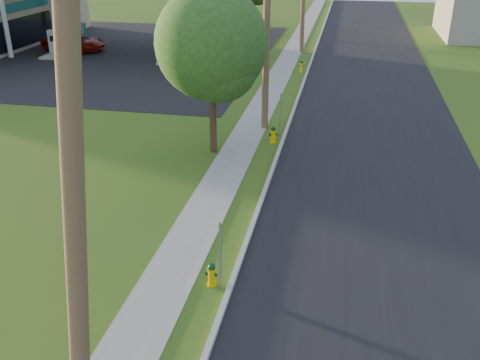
% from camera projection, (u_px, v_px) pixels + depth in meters
% --- Properties ---
extents(road, '(8.00, 120.00, 0.02)m').
position_uv_depth(road, '(379.00, 203.00, 18.47)').
color(road, black).
rests_on(road, ground).
extents(curb, '(0.15, 120.00, 0.15)m').
position_uv_depth(curb, '(265.00, 191.00, 19.16)').
color(curb, '#A3A195').
rests_on(curb, ground).
extents(sidewalk, '(1.50, 120.00, 0.03)m').
position_uv_depth(sidewalk, '(217.00, 189.00, 19.50)').
color(sidewalk, gray).
rests_on(sidewalk, ground).
extents(forecourt, '(26.00, 28.00, 0.02)m').
position_uv_depth(forecourt, '(99.00, 51.00, 41.66)').
color(forecourt, black).
rests_on(forecourt, ground).
extents(utility_pole_near, '(1.40, 0.32, 9.48)m').
position_uv_depth(utility_pole_near, '(74.00, 223.00, 7.58)').
color(utility_pole_near, brown).
rests_on(utility_pole_near, ground).
extents(utility_pole_mid, '(1.40, 0.32, 9.80)m').
position_uv_depth(utility_pole_mid, '(267.00, 21.00, 23.51)').
color(utility_pole_mid, brown).
rests_on(utility_pole_mid, ground).
extents(sign_post_near, '(0.05, 0.04, 2.00)m').
position_uv_depth(sign_post_near, '(220.00, 257.00, 13.66)').
color(sign_post_near, gray).
rests_on(sign_post_near, ground).
extents(sign_post_mid, '(0.05, 0.04, 2.00)m').
position_uv_depth(sign_post_mid, '(280.00, 115.00, 24.14)').
color(sign_post_mid, gray).
rests_on(sign_post_mid, ground).
extents(sign_post_far, '(0.05, 0.04, 2.00)m').
position_uv_depth(sign_post_far, '(304.00, 58.00, 34.98)').
color(sign_post_far, gray).
rests_on(sign_post_far, ground).
extents(fuel_pump_nw, '(1.20, 3.20, 1.90)m').
position_uv_depth(fuel_pump_nw, '(56.00, 46.00, 40.03)').
color(fuel_pump_nw, '#A3A195').
rests_on(fuel_pump_nw, ground).
extents(fuel_pump_ne, '(1.20, 3.20, 1.90)m').
position_uv_depth(fuel_pump_ne, '(171.00, 51.00, 38.43)').
color(fuel_pump_ne, '#A3A195').
rests_on(fuel_pump_ne, ground).
extents(fuel_pump_sw, '(1.20, 3.20, 1.90)m').
position_uv_depth(fuel_pump_sw, '(80.00, 37.00, 43.58)').
color(fuel_pump_sw, '#A3A195').
rests_on(fuel_pump_sw, ground).
extents(fuel_pump_se, '(1.20, 3.20, 1.90)m').
position_uv_depth(fuel_pump_se, '(187.00, 41.00, 41.98)').
color(fuel_pump_se, '#A3A195').
rests_on(fuel_pump_se, ground).
extents(tree_verge, '(4.48, 4.48, 6.78)m').
position_uv_depth(tree_verge, '(213.00, 49.00, 20.91)').
color(tree_verge, '#362719').
rests_on(tree_verge, ground).
extents(hydrant_near, '(0.36, 0.32, 0.69)m').
position_uv_depth(hydrant_near, '(212.00, 274.00, 14.09)').
color(hydrant_near, '#DDA900').
rests_on(hydrant_near, ground).
extents(hydrant_mid, '(0.39, 0.35, 0.77)m').
position_uv_depth(hydrant_mid, '(273.00, 135.00, 23.61)').
color(hydrant_mid, '#FFC400').
rests_on(hydrant_mid, ground).
extents(hydrant_far, '(0.40, 0.36, 0.78)m').
position_uv_depth(hydrant_far, '(301.00, 66.00, 35.48)').
color(hydrant_far, yellow).
rests_on(hydrant_far, ground).
extents(car_red, '(5.26, 3.02, 1.38)m').
position_uv_depth(car_red, '(74.00, 42.00, 41.63)').
color(car_red, maroon).
rests_on(car_red, ground).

